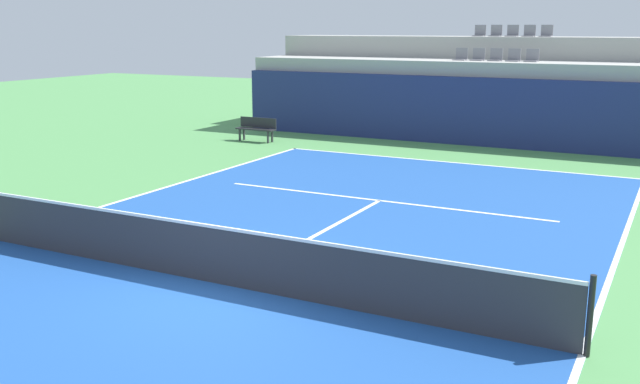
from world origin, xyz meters
The scene contains 13 objects.
ground_plane centered at (0.00, 0.00, 0.00)m, with size 80.00×80.00×0.00m, color #4C8C4C.
court_surface centered at (0.00, 0.00, 0.01)m, with size 11.00×24.00×0.01m, color #1E4C99.
baseline_far centered at (0.00, 11.95, 0.01)m, with size 11.00×0.10×0.00m, color white.
sideline_right centered at (5.45, 0.00, 0.01)m, with size 0.10×24.00×0.00m, color white.
service_line_far centered at (0.00, 6.40, 0.01)m, with size 8.26×0.10×0.00m, color white.
centre_service_line centered at (0.00, 3.20, 0.01)m, with size 0.10×6.40×0.00m, color white.
back_wall centered at (0.00, 15.48, 1.18)m, with size 18.58×0.30×2.35m, color navy.
stands_tier_lower centered at (0.00, 16.83, 1.43)m, with size 18.58×2.40×2.86m, color #9E9E99.
stands_tier_upper centered at (0.00, 19.23, 1.84)m, with size 18.58×2.40×3.68m, color #9E9E99.
seating_row_lower centered at (0.00, 16.93, 2.98)m, with size 2.97×0.44×0.44m.
seating_row_upper centered at (0.00, 19.33, 3.80)m, with size 2.97×0.44×0.44m.
tennis_net centered at (0.00, 0.00, 0.51)m, with size 11.08×0.08×1.07m.
player_bench centered at (-7.48, 12.78, 0.51)m, with size 1.50×0.40×0.85m.
Camera 1 is at (6.33, -8.89, 4.05)m, focal length 40.09 mm.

